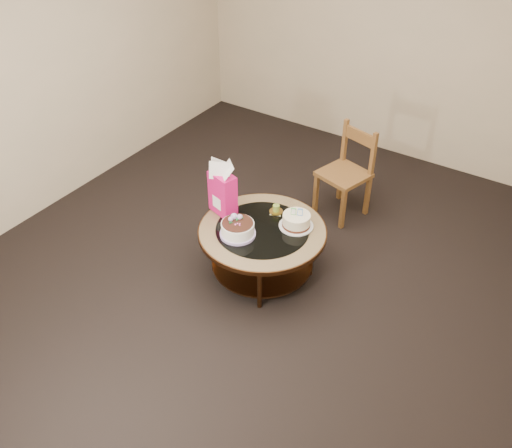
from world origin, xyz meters
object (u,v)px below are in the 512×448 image
Objects in this scene: coffee_table at (262,237)px; dining_chair at (347,172)px; gift_bag at (223,188)px; cream_cake at (296,221)px; decorated_cake at (238,229)px.

dining_chair is at bearing 81.93° from coffee_table.
gift_bag reaches higher than dining_chair.
dining_chair is (0.56, 1.15, -0.25)m from gift_bag.
cream_cake is 0.59× the size of gift_bag.
dining_chair reaches higher than coffee_table.
gift_bag is at bearing 170.87° from cream_cake.
dining_chair reaches higher than cream_cake.
gift_bag is at bearing -100.04° from dining_chair.
dining_chair is (-0.04, 0.99, -0.08)m from cream_cake.
cream_cake reaches higher than decorated_cake.
decorated_cake is 0.47m from cream_cake.
coffee_table is at bearing 55.32° from decorated_cake.
decorated_cake is 0.33× the size of dining_chair.
decorated_cake is (-0.12, -0.17, 0.13)m from coffee_table.
cream_cake is (0.32, 0.34, 0.00)m from decorated_cake.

